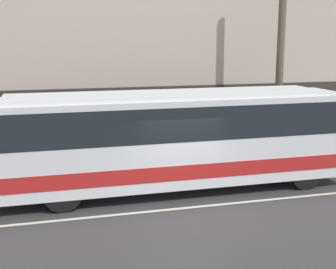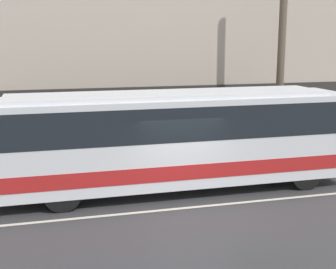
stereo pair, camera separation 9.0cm
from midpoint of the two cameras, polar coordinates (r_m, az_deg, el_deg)
ground_plane at (r=13.58m, az=2.20°, el=-8.92°), size 60.00×60.00×0.00m
sidewalk at (r=18.56m, az=-2.87°, el=-3.01°), size 60.00×2.85×0.15m
lane_stripe at (r=13.57m, az=2.20°, el=-8.91°), size 54.00×0.14×0.01m
transit_bus at (r=14.67m, az=0.12°, el=-0.17°), size 11.64×2.49×3.13m
utility_pole_near at (r=19.01m, az=13.44°, el=10.40°), size 0.30×0.30×8.61m
pedestrian_waiting at (r=17.88m, az=-15.61°, el=-1.36°), size 0.36×0.36×1.57m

